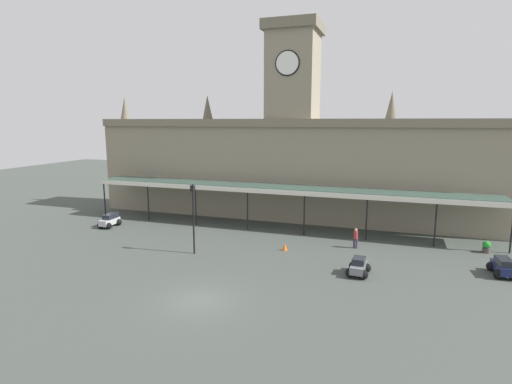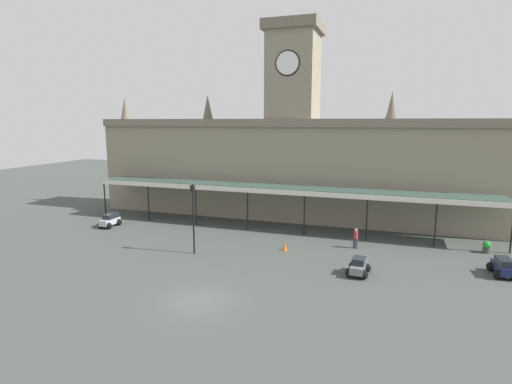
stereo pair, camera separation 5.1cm
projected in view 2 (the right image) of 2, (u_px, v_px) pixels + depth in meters
The scene contains 10 objects.
ground_plane at pixel (199, 301), 23.69m from camera, with size 140.00×140.00×0.00m, color #414842.
station_building at pixel (292, 160), 43.08m from camera, with size 43.39×5.64×20.09m.
entrance_canopy at pixel (279, 188), 38.84m from camera, with size 38.84×3.26×4.14m.
car_navy_estate at pixel (503, 268), 27.41m from camera, with size 1.68×2.32×1.27m.
car_silver_estate at pixel (110, 221), 40.15m from camera, with size 1.56×2.26×1.27m.
car_grey_sedan at pixel (358, 268), 27.58m from camera, with size 1.61×2.11×1.19m.
pedestrian_beside_cars at pixel (356, 237), 33.29m from camera, with size 0.38×0.34×1.67m.
victorian_lamppost at pixel (193, 211), 31.53m from camera, with size 0.30×0.30×5.58m.
traffic_cone at pixel (285, 246), 32.84m from camera, with size 0.40×0.40×0.65m, color orange.
planter_near_kerb at pixel (487, 247), 32.17m from camera, with size 0.60×0.60×0.96m.
Camera 2 is at (10.39, -19.94, 10.34)m, focal length 28.51 mm.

